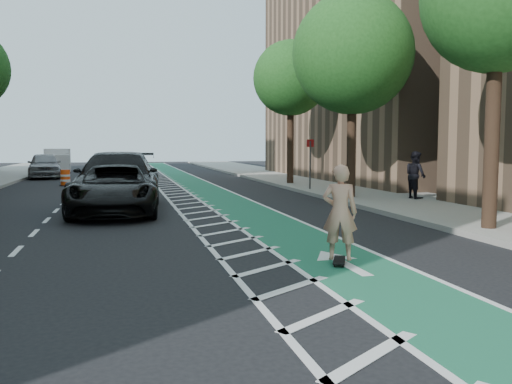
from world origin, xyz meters
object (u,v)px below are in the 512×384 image
object	(u,v)px
suv_near	(116,189)
suv_far	(118,180)
skateboarder	(340,212)
barrel_a	(80,195)

from	to	relation	value
suv_near	suv_far	xyz separation A→B (m)	(0.06, 1.61, 0.19)
skateboarder	suv_far	bearing A→B (deg)	-43.93
skateboarder	suv_far	distance (m)	11.08
skateboarder	suv_near	bearing A→B (deg)	-40.11
suv_near	barrel_a	bearing A→B (deg)	119.14
suv_near	barrel_a	world-z (taller)	suv_near
barrel_a	suv_far	bearing A→B (deg)	-41.52
skateboarder	suv_far	xyz separation A→B (m)	(-4.03, 10.32, 0.00)
barrel_a	skateboarder	bearing A→B (deg)	-64.91
suv_near	barrel_a	xyz separation A→B (m)	(-1.30, 2.81, -0.42)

